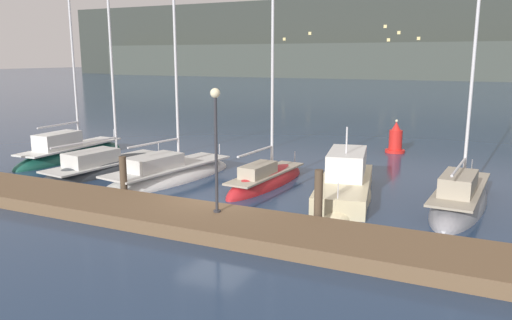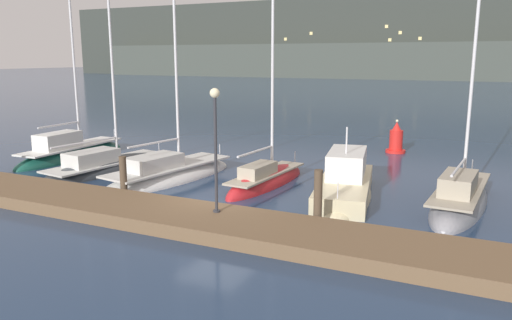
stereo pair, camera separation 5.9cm
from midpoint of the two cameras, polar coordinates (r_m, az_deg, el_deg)
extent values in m
plane|color=navy|center=(18.54, -4.67, -5.60)|extent=(400.00, 400.00, 0.00)
cube|color=brown|center=(16.90, -7.97, -6.61)|extent=(31.50, 2.80, 0.45)
cylinder|color=#4C3D2D|center=(20.34, -14.99, -1.94)|extent=(0.28, 0.28, 1.69)
cylinder|color=#4C3D2D|center=(16.44, 7.04, -4.41)|extent=(0.28, 0.28, 1.93)
ellipsoid|color=#195647|center=(29.54, -20.33, 0.23)|extent=(2.06, 7.80, 1.43)
cube|color=silver|center=(29.43, -20.42, 1.47)|extent=(1.73, 6.55, 0.08)
cube|color=silver|center=(28.71, -21.77, 2.07)|extent=(1.19, 2.51, 0.85)
cylinder|color=silver|center=(29.47, -20.25, 11.03)|extent=(0.12, 0.12, 9.74)
cylinder|color=silver|center=(28.69, -21.70, 3.75)|extent=(0.15, 2.83, 0.09)
cylinder|color=silver|center=(31.99, -16.00, 2.98)|extent=(0.04, 0.04, 0.50)
ellipsoid|color=#2D3338|center=(25.60, -16.63, -1.21)|extent=(3.15, 7.97, 1.34)
cube|color=silver|center=(25.51, -16.69, -0.22)|extent=(2.64, 6.70, 0.08)
cube|color=silver|center=(24.86, -18.36, 0.25)|extent=(1.59, 2.63, 0.66)
cylinder|color=silver|center=(25.41, -16.33, 12.09)|extent=(0.12, 0.12, 10.85)
cylinder|color=silver|center=(24.55, -19.00, 1.90)|extent=(0.59, 3.66, 0.09)
cylinder|color=silver|center=(27.85, -11.15, 1.55)|extent=(0.04, 0.04, 0.50)
ellipsoid|color=white|center=(23.18, -9.90, -2.21)|extent=(3.58, 8.10, 1.32)
cube|color=silver|center=(23.04, -9.95, -0.70)|extent=(3.01, 6.81, 0.08)
cube|color=silver|center=(22.33, -11.68, -0.26)|extent=(1.77, 2.70, 0.60)
cylinder|color=silver|center=(22.96, -9.27, 11.94)|extent=(0.12, 0.12, 10.06)
cylinder|color=silver|center=(22.23, -11.62, 1.92)|extent=(0.60, 2.94, 0.09)
cylinder|color=silver|center=(25.60, -4.27, 1.25)|extent=(0.04, 0.04, 0.50)
ellipsoid|color=red|center=(21.93, 1.12, -2.83)|extent=(1.93, 6.29, 1.45)
cube|color=#A39984|center=(21.81, 1.12, -1.53)|extent=(1.62, 5.28, 0.08)
cube|color=#A39984|center=(21.11, 0.15, -1.15)|extent=(1.01, 2.05, 0.51)
cylinder|color=silver|center=(21.71, 1.80, 8.23)|extent=(0.12, 0.12, 7.36)
cylinder|color=silver|center=(20.79, -0.10, 1.00)|extent=(0.33, 2.84, 0.09)
cylinder|color=silver|center=(24.23, 4.39, 0.38)|extent=(0.04, 0.04, 0.50)
ellipsoid|color=beige|center=(20.41, 9.98, -4.12)|extent=(3.29, 7.08, 1.27)
cube|color=beige|center=(20.32, 10.01, -3.15)|extent=(3.00, 6.38, 0.71)
cube|color=silver|center=(20.78, 10.26, -0.35)|extent=(1.94, 3.20, 1.04)
cube|color=black|center=(22.08, 10.57, 0.75)|extent=(1.28, 0.44, 0.47)
cylinder|color=silver|center=(20.05, 10.24, 2.25)|extent=(0.07, 0.07, 1.05)
cylinder|color=silver|center=(17.40, 9.26, -3.41)|extent=(0.04, 0.04, 0.60)
ellipsoid|color=gray|center=(20.32, 22.14, -4.90)|extent=(2.32, 7.30, 1.58)
cube|color=#A39984|center=(20.15, 22.29, -2.99)|extent=(1.95, 6.13, 0.08)
cube|color=#A39984|center=(19.22, 22.04, -2.47)|extent=(1.24, 2.37, 0.68)
cylinder|color=silver|center=(20.14, 23.65, 11.69)|extent=(0.12, 0.12, 10.27)
cylinder|color=silver|center=(18.88, 22.11, -0.68)|extent=(0.33, 3.29, 0.09)
cylinder|color=silver|center=(23.30, 23.39, -0.55)|extent=(0.04, 0.04, 0.50)
cylinder|color=red|center=(30.42, 15.54, 1.00)|extent=(1.14, 1.14, 0.16)
cylinder|color=red|center=(30.31, 15.60, 2.22)|extent=(0.76, 0.76, 1.15)
cone|color=red|center=(30.19, 15.69, 3.76)|extent=(0.53, 0.53, 0.50)
sphere|color=#F9EAB7|center=(30.15, 15.72, 4.33)|extent=(0.16, 0.16, 0.16)
cylinder|color=#2D2D33|center=(16.71, -4.57, -5.83)|extent=(0.24, 0.24, 0.06)
cylinder|color=#2D2D33|center=(16.24, -4.68, 0.56)|extent=(0.10, 0.10, 3.73)
sphere|color=#F9EAB7|center=(15.97, -4.80, 7.63)|extent=(0.32, 0.32, 0.32)
cube|color=#333833|center=(140.87, 22.15, 12.90)|extent=(240.00, 16.00, 21.07)
cube|color=#3F463F|center=(136.05, 8.93, 11.12)|extent=(144.00, 10.00, 8.95)
cube|color=#F4DB8C|center=(135.19, 14.54, 14.56)|extent=(0.80, 0.10, 0.80)
cube|color=#F4DB8C|center=(133.69, 18.08, 13.07)|extent=(0.80, 0.10, 0.80)
cube|color=#F4DB8C|center=(144.14, 2.00, 12.28)|extent=(0.80, 0.10, 0.80)
cube|color=#F4DB8C|center=(140.40, 6.16, 14.19)|extent=(0.80, 0.10, 0.80)
cube|color=#F4DB8C|center=(147.79, -1.17, 11.93)|extent=(0.80, 0.10, 0.80)
cube|color=#F4DB8C|center=(134.48, 16.00, 13.82)|extent=(0.80, 0.10, 0.80)
cube|color=#F4DB8C|center=(142.98, 3.23, 13.63)|extent=(0.80, 0.10, 0.80)
cube|color=#F4DB8C|center=(134.85, 14.89, 13.13)|extent=(0.80, 0.10, 0.80)
camera|label=1|loc=(0.03, -90.08, -0.02)|focal=35.00mm
camera|label=2|loc=(0.03, 89.92, 0.02)|focal=35.00mm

